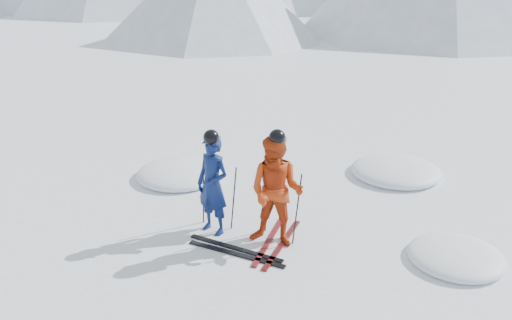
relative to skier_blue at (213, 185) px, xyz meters
The scene contains 12 objects.
ground 2.11m from the skier_blue, ahead, with size 160.00×160.00×0.00m, color white.
skier_blue is the anchor object (origin of this frame).
skier_red 1.12m from the skier_blue, ahead, with size 0.90×0.70×1.86m, color #B5330E.
pole_blue_left 0.44m from the skier_blue, 153.43° to the left, with size 0.02×0.02×1.15m, color black.
pole_blue_right 0.45m from the skier_blue, 45.00° to the left, with size 0.02×0.02×1.15m, color black.
pole_red_left 0.94m from the skier_blue, 26.58° to the left, with size 0.02×0.02×1.24m, color black.
pole_red_right 1.46m from the skier_blue, 12.20° to the left, with size 0.02×0.02×1.24m, color black.
ski_worn_left 1.31m from the skier_blue, ahead, with size 0.09×1.70×0.03m, color black.
ski_worn_right 1.50m from the skier_blue, ahead, with size 0.09×1.70×0.03m, color black.
ski_loose_a 1.11m from the skier_blue, 27.62° to the right, with size 0.09×1.70×0.03m, color black.
ski_loose_b 1.22m from the skier_blue, 33.28° to the right, with size 0.09×1.70×0.03m, color black.
snow_lumps 2.82m from the skier_blue, 70.44° to the left, with size 7.39×4.65×0.42m.
Camera 1 is at (2.76, -7.14, 4.49)m, focal length 38.00 mm.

